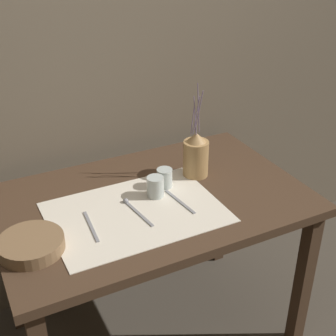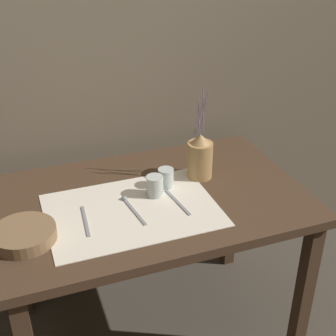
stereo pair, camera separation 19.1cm
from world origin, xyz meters
name	(u,v)px [view 1 (the left image)]	position (x,y,z in m)	size (l,w,h in m)	color
ground_plane	(154,331)	(0.00, 0.00, 0.00)	(12.00, 12.00, 0.00)	#473F35
stone_wall_back	(102,67)	(0.00, 0.52, 1.20)	(7.00, 0.06, 2.40)	#6B5E4C
wooden_table	(152,217)	(0.00, 0.00, 0.69)	(1.28, 0.82, 0.79)	#422D1E
linen_cloth	(136,212)	(-0.10, -0.07, 0.79)	(0.67, 0.47, 0.00)	beige
pitcher_with_flowers	(196,156)	(0.26, 0.08, 0.88)	(0.11, 0.11, 0.42)	#A87F4C
wooden_bowl	(31,245)	(-0.52, -0.13, 0.81)	(0.23, 0.23, 0.05)	brown
glass_tumbler_near	(156,187)	(0.02, 0.00, 0.83)	(0.07, 0.07, 0.09)	#B7C1BC
glass_tumbler_far	(165,178)	(0.08, 0.05, 0.83)	(0.07, 0.07, 0.08)	#B7C1BC
fork_inner	(91,226)	(-0.29, -0.09, 0.79)	(0.03, 0.20, 0.00)	gray
spoon_outer	(131,206)	(-0.11, -0.03, 0.79)	(0.05, 0.22, 0.02)	gray
fork_outer	(180,202)	(0.09, -0.09, 0.79)	(0.04, 0.20, 0.00)	gray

